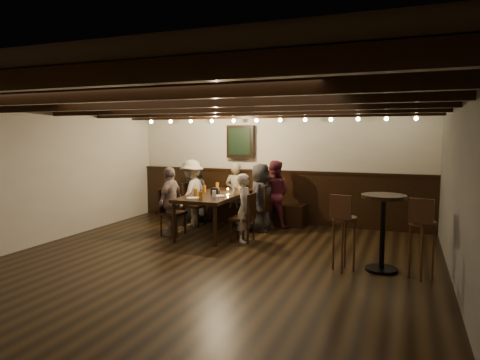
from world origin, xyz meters
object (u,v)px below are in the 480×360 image
at_px(person_left_far, 170,201).
at_px(person_right_far, 245,208).
at_px(person_bench_left, 195,192).
at_px(chair_right_far, 243,227).
at_px(person_right_near, 260,197).
at_px(person_bench_centre, 236,193).
at_px(person_left_near, 192,193).
at_px(high_top_table, 383,221).
at_px(chair_right_near, 259,217).
at_px(bar_stool_right, 421,249).
at_px(dining_table, 216,197).
at_px(chair_left_far, 172,221).
at_px(chair_left_near, 193,213).
at_px(person_bench_right, 274,194).
at_px(bar_stool_left, 343,243).

relative_size(person_left_far, person_right_far, 1.07).
bearing_deg(person_bench_left, chair_right_far, 140.17).
distance_m(person_left_far, person_right_near, 1.75).
bearing_deg(person_bench_centre, person_bench_left, 9.46).
distance_m(person_left_near, high_top_table, 4.25).
distance_m(chair_right_near, bar_stool_right, 3.48).
bearing_deg(chair_right_near, person_left_far, 121.49).
distance_m(person_right_far, bar_stool_right, 3.04).
relative_size(person_bench_centre, bar_stool_right, 1.19).
height_order(dining_table, bar_stool_right, bar_stool_right).
height_order(dining_table, person_left_near, person_left_near).
bearing_deg(person_left_far, person_bench_centre, 153.43).
relative_size(person_bench_left, high_top_table, 1.20).
distance_m(dining_table, person_left_far, 0.88).
height_order(chair_left_far, chair_right_far, chair_left_far).
distance_m(person_bench_centre, person_right_far, 1.68).
bearing_deg(person_left_near, person_bench_centre, 128.66).
xyz_separation_m(chair_left_near, chair_left_far, (0.02, -0.90, -0.00)).
xyz_separation_m(person_bench_centre, person_right_far, (0.78, -1.49, -0.04)).
distance_m(person_right_far, high_top_table, 2.52).
distance_m(chair_right_far, person_bench_left, 2.14).
relative_size(chair_right_far, person_right_near, 0.65).
bearing_deg(chair_right_far, chair_left_near, 57.95).
bearing_deg(dining_table, person_right_near, 30.96).
bearing_deg(bar_stool_right, high_top_table, 173.37).
relative_size(person_bench_right, bar_stool_left, 1.27).
bearing_deg(person_left_near, chair_left_far, 1.99).
bearing_deg(person_left_near, person_bench_right, 105.26).
distance_m(chair_left_far, person_bench_centre, 1.71).
height_order(person_bench_right, person_right_near, person_bench_right).
xyz_separation_m(chair_right_far, person_right_near, (0.01, 0.90, 0.41)).
height_order(chair_right_near, person_bench_centre, person_bench_centre).
relative_size(chair_left_far, person_bench_right, 0.64).
bearing_deg(chair_left_far, person_left_far, -90.00).
height_order(person_bench_centre, person_right_near, person_right_near).
bearing_deg(chair_left_near, person_left_far, -1.97).
distance_m(person_left_far, high_top_table, 3.95).
distance_m(chair_right_far, person_left_far, 1.52).
xyz_separation_m(chair_right_near, chair_right_far, (0.02, -0.90, -0.02)).
bearing_deg(person_bench_left, person_bench_centre, -170.54).
distance_m(dining_table, person_bench_left, 1.27).
xyz_separation_m(high_top_table, bar_stool_left, (-0.50, -0.21, -0.30)).
height_order(high_top_table, bar_stool_right, bar_stool_right).
relative_size(chair_right_far, person_right_far, 0.72).
height_order(high_top_table, bar_stool_left, bar_stool_left).
bearing_deg(person_bench_left, chair_left_near, 111.91).
height_order(person_bench_centre, person_left_far, same).
bearing_deg(person_bench_right, chair_right_near, 68.15).
xyz_separation_m(chair_right_far, person_left_far, (-1.47, -0.03, 0.39)).
bearing_deg(person_right_far, high_top_table, -110.78).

